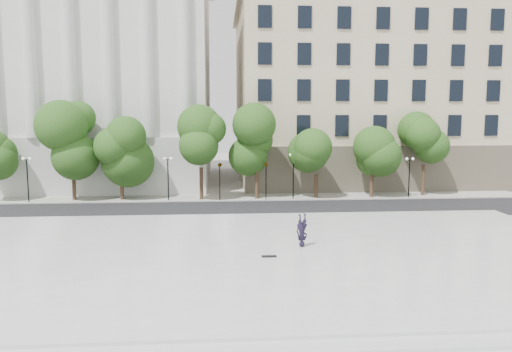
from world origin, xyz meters
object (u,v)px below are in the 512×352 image
(traffic_light_west, at_px, (220,162))
(person_lying, at_px, (302,242))
(skateboard, at_px, (269,256))
(traffic_light_east, at_px, (266,163))

(traffic_light_west, relative_size, person_lying, 2.16)
(person_lying, xyz_separation_m, skateboard, (-2.18, -2.02, -0.23))
(traffic_light_west, height_order, traffic_light_east, traffic_light_west)
(traffic_light_east, xyz_separation_m, skateboard, (-1.71, -20.37, -3.18))
(traffic_light_west, bearing_deg, person_lying, -75.03)
(person_lying, bearing_deg, traffic_light_west, 86.22)
(person_lying, relative_size, skateboard, 2.40)
(traffic_light_west, distance_m, traffic_light_east, 4.44)
(traffic_light_west, relative_size, traffic_light_east, 1.03)
(traffic_light_east, height_order, person_lying, traffic_light_east)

